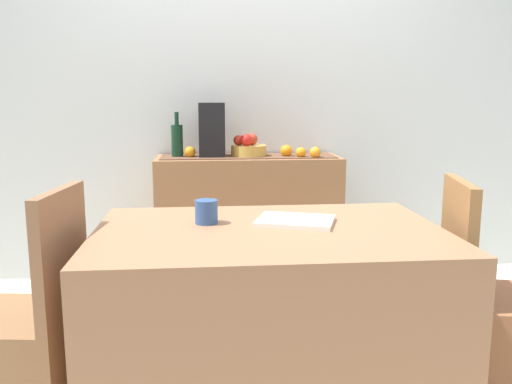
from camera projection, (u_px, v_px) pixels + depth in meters
The scene contains 19 objects.
ground_plane at pixel (266, 349), 2.62m from camera, with size 6.40×6.40×0.02m, color beige.
room_wall_rear at pixel (246, 75), 3.54m from camera, with size 6.40×0.06×2.70m, color silver.
sideboard_console at pixel (248, 221), 3.45m from camera, with size 1.16×0.42×0.84m, color #9B6A45.
table_runner at pixel (248, 156), 3.37m from camera, with size 1.09×0.32×0.01m, color brown.
fruit_bowl at pixel (249, 150), 3.37m from camera, with size 0.22×0.22×0.07m, color gold.
apple_upper at pixel (246, 140), 3.30m from camera, with size 0.08×0.08×0.08m, color red.
apple_left at pixel (252, 139), 3.37m from camera, with size 0.07×0.07×0.07m, color #B03722.
apple_right at pixel (239, 140), 3.34m from camera, with size 0.06×0.06×0.06m, color #A82B1B.
wine_bottle at pixel (177, 140), 3.31m from camera, with size 0.07×0.07×0.28m.
coffee_maker at pixel (212, 130), 3.32m from camera, with size 0.16×0.18×0.34m, color black.
orange_loose_far at pixel (315, 152), 3.29m from camera, with size 0.07×0.07×0.07m, color orange.
orange_loose_mid at pixel (286, 151), 3.35m from camera, with size 0.08×0.08×0.08m, color orange.
orange_loose_near_bowl at pixel (301, 152), 3.31m from camera, with size 0.07×0.07×0.07m, color orange.
orange_loose_end at pixel (190, 152), 3.31m from camera, with size 0.07×0.07×0.07m, color orange.
dining_table at pixel (269, 325), 2.00m from camera, with size 1.26×0.84×0.74m, color #A26F4D.
open_book at pixel (295, 221), 2.01m from camera, with size 0.28×0.21×0.02m, color white.
coffee_cup at pixel (206, 212), 2.01m from camera, with size 0.09×0.09×0.09m, color #315291.
chair_near_window at pixel (24, 362), 1.93m from camera, with size 0.45×0.45×0.90m.
chair_by_corner at pixel (494, 341), 2.10m from camera, with size 0.48×0.48×0.90m.
Camera 1 is at (-0.28, -2.43, 1.21)m, focal length 37.53 mm.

